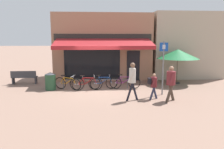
{
  "coord_description": "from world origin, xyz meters",
  "views": [
    {
      "loc": [
        -0.05,
        -12.28,
        2.93
      ],
      "look_at": [
        0.76,
        -0.93,
        1.05
      ],
      "focal_mm": 35.0,
      "sensor_mm": 36.0,
      "label": 1
    }
  ],
  "objects_px": {
    "bicycle_orange": "(68,83)",
    "park_bench": "(24,77)",
    "litter_bin": "(50,81)",
    "cafe_parasol": "(178,54)",
    "pedestrian_child": "(153,83)",
    "parking_sign": "(163,63)",
    "bicycle_red": "(87,84)",
    "pedestrian_adult": "(132,77)",
    "bicycle_purple": "(125,82)",
    "pedestrian_second_adult": "(171,80)",
    "bicycle_blue": "(103,83)"
  },
  "relations": [
    {
      "from": "bicycle_blue",
      "to": "pedestrian_second_adult",
      "type": "relative_size",
      "value": 1.02
    },
    {
      "from": "bicycle_orange",
      "to": "parking_sign",
      "type": "relative_size",
      "value": 0.58
    },
    {
      "from": "pedestrian_second_adult",
      "to": "park_bench",
      "type": "bearing_deg",
      "value": 141.91
    },
    {
      "from": "park_bench",
      "to": "parking_sign",
      "type": "bearing_deg",
      "value": -22.19
    },
    {
      "from": "bicycle_red",
      "to": "parking_sign",
      "type": "xyz_separation_m",
      "value": [
        4.0,
        -1.28,
        1.3
      ]
    },
    {
      "from": "bicycle_blue",
      "to": "parking_sign",
      "type": "height_order",
      "value": "parking_sign"
    },
    {
      "from": "bicycle_blue",
      "to": "cafe_parasol",
      "type": "xyz_separation_m",
      "value": [
        4.91,
        1.28,
        1.56
      ]
    },
    {
      "from": "bicycle_red",
      "to": "park_bench",
      "type": "xyz_separation_m",
      "value": [
        -4.15,
        2.03,
        0.08
      ]
    },
    {
      "from": "bicycle_orange",
      "to": "park_bench",
      "type": "xyz_separation_m",
      "value": [
        -3.03,
        1.85,
        0.08
      ]
    },
    {
      "from": "pedestrian_second_adult",
      "to": "litter_bin",
      "type": "relative_size",
      "value": 1.65
    },
    {
      "from": "parking_sign",
      "to": "bicycle_purple",
      "type": "bearing_deg",
      "value": 140.13
    },
    {
      "from": "litter_bin",
      "to": "parking_sign",
      "type": "relative_size",
      "value": 0.37
    },
    {
      "from": "bicycle_purple",
      "to": "litter_bin",
      "type": "distance_m",
      "value": 4.31
    },
    {
      "from": "litter_bin",
      "to": "park_bench",
      "type": "height_order",
      "value": "litter_bin"
    },
    {
      "from": "bicycle_orange",
      "to": "pedestrian_adult",
      "type": "distance_m",
      "value": 4.23
    },
    {
      "from": "parking_sign",
      "to": "cafe_parasol",
      "type": "height_order",
      "value": "parking_sign"
    },
    {
      "from": "bicycle_red",
      "to": "pedestrian_adult",
      "type": "distance_m",
      "value": 3.28
    },
    {
      "from": "bicycle_red",
      "to": "pedestrian_child",
      "type": "bearing_deg",
      "value": -36.38
    },
    {
      "from": "bicycle_blue",
      "to": "bicycle_purple",
      "type": "distance_m",
      "value": 1.29
    },
    {
      "from": "bicycle_orange",
      "to": "litter_bin",
      "type": "height_order",
      "value": "litter_bin"
    },
    {
      "from": "pedestrian_child",
      "to": "parking_sign",
      "type": "distance_m",
      "value": 1.43
    },
    {
      "from": "bicycle_purple",
      "to": "pedestrian_adult",
      "type": "xyz_separation_m",
      "value": [
        0.02,
        -2.51,
        0.76
      ]
    },
    {
      "from": "bicycle_red",
      "to": "park_bench",
      "type": "relative_size",
      "value": 1.1
    },
    {
      "from": "pedestrian_second_adult",
      "to": "cafe_parasol",
      "type": "xyz_separation_m",
      "value": [
        1.83,
        4.08,
        0.92
      ]
    },
    {
      "from": "bicycle_purple",
      "to": "cafe_parasol",
      "type": "distance_m",
      "value": 4.15
    },
    {
      "from": "pedestrian_adult",
      "to": "cafe_parasol",
      "type": "bearing_deg",
      "value": 51.84
    },
    {
      "from": "bicycle_orange",
      "to": "bicycle_purple",
      "type": "xyz_separation_m",
      "value": [
        3.33,
        0.04,
        0.0
      ]
    },
    {
      "from": "bicycle_orange",
      "to": "park_bench",
      "type": "relative_size",
      "value": 1.01
    },
    {
      "from": "bicycle_purple",
      "to": "pedestrian_child",
      "type": "distance_m",
      "value": 2.61
    },
    {
      "from": "litter_bin",
      "to": "bicycle_orange",
      "type": "bearing_deg",
      "value": -3.56
    },
    {
      "from": "bicycle_orange",
      "to": "bicycle_purple",
      "type": "bearing_deg",
      "value": 23.85
    },
    {
      "from": "bicycle_purple",
      "to": "cafe_parasol",
      "type": "relative_size",
      "value": 0.68
    },
    {
      "from": "bicycle_red",
      "to": "cafe_parasol",
      "type": "bearing_deg",
      "value": 11.4
    },
    {
      "from": "litter_bin",
      "to": "park_bench",
      "type": "xyz_separation_m",
      "value": [
        -2.04,
        1.79,
        -0.05
      ]
    },
    {
      "from": "bicycle_orange",
      "to": "bicycle_red",
      "type": "distance_m",
      "value": 1.14
    },
    {
      "from": "pedestrian_adult",
      "to": "park_bench",
      "type": "height_order",
      "value": "pedestrian_adult"
    },
    {
      "from": "bicycle_orange",
      "to": "litter_bin",
      "type": "relative_size",
      "value": 1.58
    },
    {
      "from": "pedestrian_adult",
      "to": "cafe_parasol",
      "type": "height_order",
      "value": "cafe_parasol"
    },
    {
      "from": "pedestrian_adult",
      "to": "litter_bin",
      "type": "bearing_deg",
      "value": 154.74
    },
    {
      "from": "pedestrian_second_adult",
      "to": "parking_sign",
      "type": "bearing_deg",
      "value": 81.31
    },
    {
      "from": "pedestrian_second_adult",
      "to": "park_bench",
      "type": "height_order",
      "value": "pedestrian_second_adult"
    },
    {
      "from": "pedestrian_adult",
      "to": "pedestrian_child",
      "type": "height_order",
      "value": "pedestrian_adult"
    },
    {
      "from": "pedestrian_child",
      "to": "pedestrian_second_adult",
      "type": "relative_size",
      "value": 0.76
    },
    {
      "from": "pedestrian_child",
      "to": "litter_bin",
      "type": "bearing_deg",
      "value": 157.57
    },
    {
      "from": "parking_sign",
      "to": "litter_bin",
      "type": "bearing_deg",
      "value": 166.05
    },
    {
      "from": "pedestrian_child",
      "to": "bicycle_purple",
      "type": "bearing_deg",
      "value": 115.86
    },
    {
      "from": "bicycle_red",
      "to": "bicycle_purple",
      "type": "xyz_separation_m",
      "value": [
        2.21,
        0.22,
        -0.0
      ]
    },
    {
      "from": "cafe_parasol",
      "to": "park_bench",
      "type": "bearing_deg",
      "value": 177.24
    },
    {
      "from": "pedestrian_adult",
      "to": "pedestrian_child",
      "type": "relative_size",
      "value": 1.42
    },
    {
      "from": "bicycle_red",
      "to": "pedestrian_adult",
      "type": "xyz_separation_m",
      "value": [
        2.23,
        -2.29,
        0.76
      ]
    }
  ]
}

